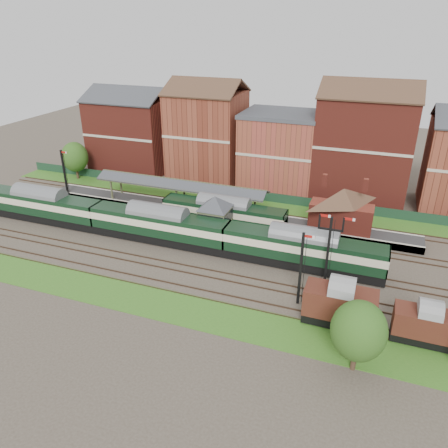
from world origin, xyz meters
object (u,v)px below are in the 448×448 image
(signal_box, at_px, (215,217))
(semaphore_bracket, at_px, (329,246))
(platform_railcar, at_px, (224,213))
(goods_van_a, at_px, (340,304))
(dmu_train, at_px, (158,224))

(signal_box, height_order, semaphore_bracket, semaphore_bracket)
(signal_box, xyz_separation_m, platform_railcar, (-0.01, 3.25, -0.88))
(signal_box, height_order, goods_van_a, signal_box)
(semaphore_bracket, xyz_separation_m, goods_van_a, (2.17, -6.50, -2.38))
(dmu_train, bearing_deg, platform_railcar, 45.24)
(signal_box, bearing_deg, platform_railcar, 90.22)
(signal_box, relative_size, semaphore_bracket, 0.73)
(signal_box, xyz_separation_m, semaphore_bracket, (15.04, -5.75, 1.44))
(semaphore_bracket, bearing_deg, goods_van_a, -71.57)
(semaphore_bracket, relative_size, goods_van_a, 1.24)
(goods_van_a, bearing_deg, semaphore_bracket, 108.43)
(signal_box, bearing_deg, dmu_train, -153.29)
(signal_box, height_order, dmu_train, signal_box)
(signal_box, relative_size, dmu_train, 0.11)
(signal_box, distance_m, dmu_train, 7.26)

